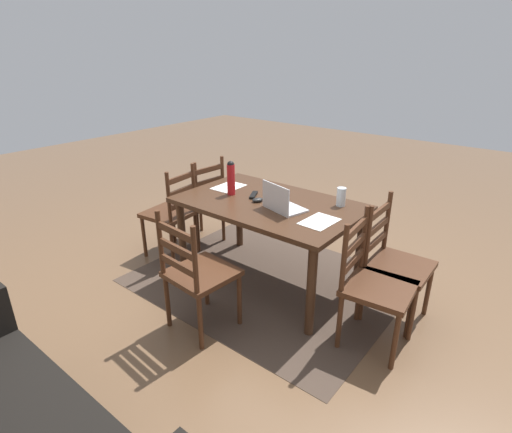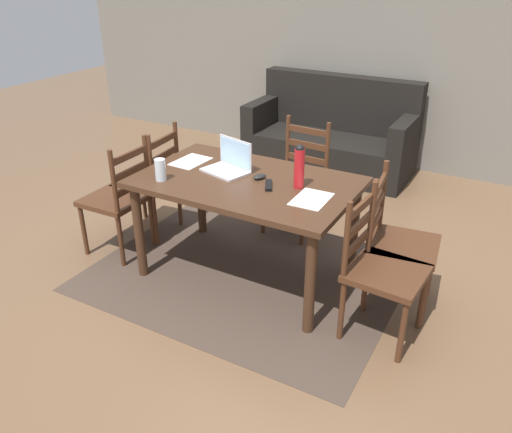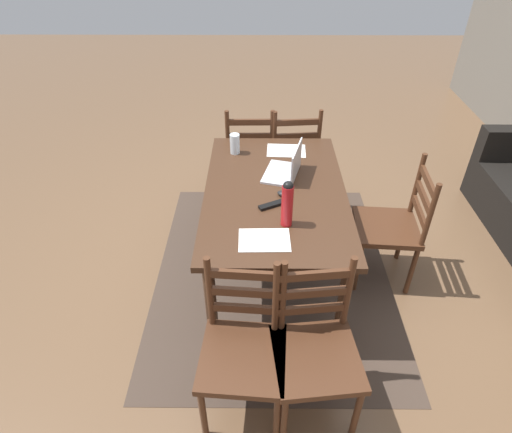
% 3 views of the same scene
% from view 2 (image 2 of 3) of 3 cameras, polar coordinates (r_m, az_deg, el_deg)
% --- Properties ---
extents(ground_plane, '(14.00, 14.00, 0.00)m').
position_cam_2_polar(ground_plane, '(3.95, -0.99, -6.26)').
color(ground_plane, brown).
extents(area_rug, '(2.22, 1.77, 0.01)m').
position_cam_2_polar(area_rug, '(3.95, -0.99, -6.22)').
color(area_rug, '#47382D').
rests_on(area_rug, ground).
extents(wall_back, '(8.00, 0.12, 2.70)m').
position_cam_2_polar(wall_back, '(6.00, 13.42, 18.43)').
color(wall_back, slate).
rests_on(wall_back, ground).
extents(dining_table, '(1.52, 0.95, 0.77)m').
position_cam_2_polar(dining_table, '(3.63, -1.07, 2.69)').
color(dining_table, '#422819').
rests_on(dining_table, ground).
extents(chair_right_far, '(0.49, 0.49, 0.95)m').
position_cam_2_polar(chair_right_far, '(3.53, 15.39, -2.84)').
color(chair_right_far, '#4C2B19').
rests_on(chair_right_far, ground).
extents(chair_left_near, '(0.45, 0.45, 0.95)m').
position_cam_2_polar(chair_left_near, '(4.17, -14.94, 1.90)').
color(chair_left_near, '#4C2B19').
rests_on(chair_left_near, ground).
extents(chair_left_far, '(0.48, 0.48, 0.95)m').
position_cam_2_polar(chair_left_far, '(4.42, -11.60, 3.74)').
color(chair_left_far, '#4C2B19').
rests_on(chair_left_far, ground).
extents(chair_right_near, '(0.47, 0.47, 0.95)m').
position_cam_2_polar(chair_right_near, '(3.22, 13.63, -5.73)').
color(chair_right_near, '#4C2B19').
rests_on(chair_right_near, ground).
extents(chair_far_head, '(0.47, 0.47, 0.95)m').
position_cam_2_polar(chair_far_head, '(4.40, 4.54, 4.10)').
color(chair_far_head, '#4C2B19').
rests_on(chair_far_head, ground).
extents(couch, '(1.80, 0.80, 1.00)m').
position_cam_2_polar(couch, '(5.86, 8.35, 8.66)').
color(couch, black).
rests_on(couch, ground).
extents(laptop, '(0.37, 0.30, 0.23)m').
position_cam_2_polar(laptop, '(3.73, -2.91, 5.92)').
color(laptop, silver).
rests_on(laptop, dining_table).
extents(water_bottle, '(0.07, 0.07, 0.30)m').
position_cam_2_polar(water_bottle, '(3.42, 4.81, 5.63)').
color(water_bottle, red).
rests_on(water_bottle, dining_table).
extents(drinking_glass, '(0.07, 0.07, 0.15)m').
position_cam_2_polar(drinking_glass, '(3.61, -10.54, 5.11)').
color(drinking_glass, silver).
rests_on(drinking_glass, dining_table).
extents(computer_mouse, '(0.10, 0.12, 0.03)m').
position_cam_2_polar(computer_mouse, '(3.59, 0.41, 4.43)').
color(computer_mouse, black).
rests_on(computer_mouse, dining_table).
extents(tv_remote, '(0.12, 0.17, 0.02)m').
position_cam_2_polar(tv_remote, '(3.47, 1.40, 3.48)').
color(tv_remote, black).
rests_on(tv_remote, dining_table).
extents(paper_stack_left, '(0.23, 0.31, 0.00)m').
position_cam_2_polar(paper_stack_left, '(3.95, -7.25, 6.07)').
color(paper_stack_left, white).
rests_on(paper_stack_left, dining_table).
extents(paper_stack_right, '(0.22, 0.30, 0.00)m').
position_cam_2_polar(paper_stack_right, '(3.31, 6.16, 1.93)').
color(paper_stack_right, white).
rests_on(paper_stack_right, dining_table).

